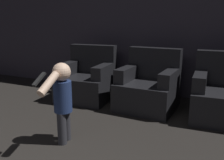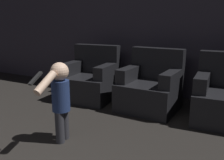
# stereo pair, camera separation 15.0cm
# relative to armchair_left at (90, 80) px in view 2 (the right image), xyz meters

# --- Properties ---
(wall_back) EXTENTS (8.40, 0.05, 2.60)m
(wall_back) POSITION_rel_armchair_left_xyz_m (0.65, 0.77, 0.99)
(wall_back) COLOR #3D3842
(wall_back) RESTS_ON ground_plane
(armchair_left) EXTENTS (0.85, 0.83, 0.87)m
(armchair_left) POSITION_rel_armchair_left_xyz_m (0.00, 0.00, 0.00)
(armchair_left) COLOR black
(armchair_left) RESTS_ON ground_plane
(armchair_middle) EXTENTS (0.83, 0.81, 0.87)m
(armchair_middle) POSITION_rel_armchair_left_xyz_m (1.05, 0.00, 0.00)
(armchair_middle) COLOR black
(armchair_middle) RESTS_ON ground_plane
(person_toddler) EXTENTS (0.19, 0.59, 0.86)m
(person_toddler) POSITION_rel_armchair_left_xyz_m (0.56, -1.43, 0.20)
(person_toddler) COLOR #28282D
(person_toddler) RESTS_ON ground_plane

